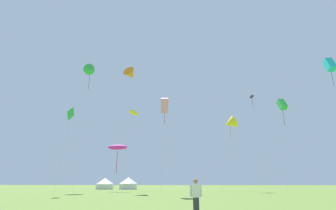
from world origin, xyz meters
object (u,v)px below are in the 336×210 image
at_px(kite_green_box, 282,105).
at_px(festival_tent_center, 105,183).
at_px(kite_magenta_parafoil, 118,147).
at_px(kite_green_diamond, 71,114).
at_px(kite_orange_delta, 131,74).
at_px(festival_tent_right, 128,183).
at_px(person_spectator, 196,199).
at_px(kite_yellow_delta, 230,123).
at_px(kite_pink_box, 165,105).
at_px(kite_black_diamond, 253,101).
at_px(kite_cyan_box, 330,65).
at_px(kite_green_delta, 90,70).
at_px(kite_yellow_parafoil, 134,113).

distance_m(kite_green_box, festival_tent_center, 45.98).
bearing_deg(kite_magenta_parafoil, kite_green_diamond, -103.14).
height_order(kite_orange_delta, festival_tent_right, kite_orange_delta).
relative_size(kite_magenta_parafoil, person_spectator, 5.16).
bearing_deg(kite_yellow_delta, kite_green_box, -6.55).
relative_size(kite_pink_box, festival_tent_center, 3.15).
distance_m(kite_magenta_parafoil, person_spectator, 39.45).
height_order(person_spectator, festival_tent_right, festival_tent_right).
height_order(kite_green_diamond, kite_green_box, kite_green_box).
relative_size(kite_black_diamond, person_spectator, 13.90).
bearing_deg(festival_tent_right, kite_green_box, -22.57).
distance_m(kite_pink_box, kite_orange_delta, 19.80).
height_order(kite_green_box, person_spectator, kite_green_box).
bearing_deg(kite_pink_box, kite_green_box, 36.14).
xyz_separation_m(kite_magenta_parafoil, person_spectator, (14.56, -35.92, -7.33)).
xyz_separation_m(kite_green_diamond, kite_green_box, (36.15, 16.82, 5.58)).
bearing_deg(kite_yellow_delta, festival_tent_center, 156.40).
bearing_deg(kite_pink_box, person_spectator, -80.06).
bearing_deg(kite_black_diamond, kite_cyan_box, -65.07).
height_order(kite_green_delta, person_spectator, kite_green_delta).
bearing_deg(kite_yellow_delta, kite_pink_box, -123.86).
height_order(kite_yellow_parafoil, kite_green_delta, kite_green_delta).
distance_m(kite_yellow_parafoil, person_spectator, 34.99).
relative_size(kite_magenta_parafoil, kite_green_box, 0.49).
relative_size(kite_orange_delta, person_spectator, 14.57).
xyz_separation_m(kite_black_diamond, kite_cyan_box, (9.41, -20.25, 0.21)).
distance_m(kite_black_diamond, person_spectator, 58.92).
distance_m(kite_green_diamond, person_spectator, 30.17).
bearing_deg(kite_green_delta, festival_tent_right, 65.64).
xyz_separation_m(kite_magenta_parafoil, kite_yellow_delta, (22.35, 4.16, 5.24)).
height_order(kite_green_diamond, kite_cyan_box, kite_cyan_box).
bearing_deg(person_spectator, kite_green_box, 64.72).
distance_m(kite_orange_delta, kite_green_box, 31.94).
distance_m(kite_magenta_parafoil, festival_tent_center, 20.26).
xyz_separation_m(kite_orange_delta, festival_tent_center, (-9.81, 17.10, -22.11)).
height_order(kite_pink_box, kite_yellow_parafoil, kite_yellow_parafoil).
relative_size(kite_green_box, festival_tent_center, 4.23).
height_order(kite_magenta_parafoil, person_spectator, kite_magenta_parafoil).
xyz_separation_m(kite_yellow_parafoil, festival_tent_center, (-12.07, 22.48, -12.09)).
distance_m(kite_yellow_delta, festival_tent_center, 35.16).
distance_m(kite_green_diamond, kite_cyan_box, 45.74).
distance_m(kite_magenta_parafoil, festival_tent_right, 18.69).
xyz_separation_m(kite_yellow_parafoil, kite_cyan_box, (35.85, 1.53, 8.61)).
height_order(kite_green_diamond, person_spectator, kite_green_diamond).
bearing_deg(kite_yellow_parafoil, person_spectator, -71.25).
bearing_deg(kite_green_diamond, kite_green_box, 24.96).
bearing_deg(kite_yellow_parafoil, kite_black_diamond, 39.47).
relative_size(kite_green_diamond, festival_tent_right, 2.74).
distance_m(kite_black_diamond, kite_yellow_delta, 17.27).
distance_m(kite_magenta_parafoil, kite_yellow_parafoil, 8.50).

